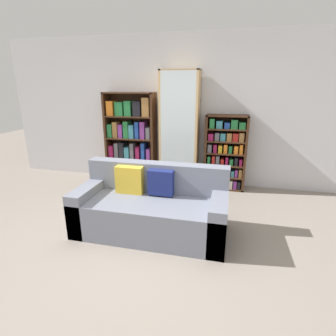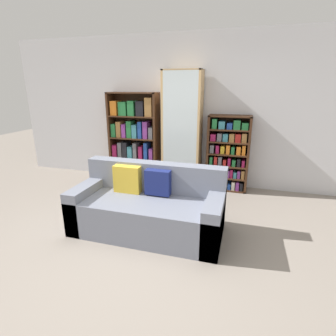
{
  "view_description": "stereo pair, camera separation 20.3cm",
  "coord_description": "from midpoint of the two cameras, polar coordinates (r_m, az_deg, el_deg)",
  "views": [
    {
      "loc": [
        0.86,
        -2.39,
        1.8
      ],
      "look_at": [
        -0.04,
        1.35,
        0.6
      ],
      "focal_mm": 28.0,
      "sensor_mm": 36.0,
      "label": 1
    },
    {
      "loc": [
        1.06,
        -2.33,
        1.8
      ],
      "look_at": [
        -0.04,
        1.35,
        0.6
      ],
      "focal_mm": 28.0,
      "sensor_mm": 36.0,
      "label": 2
    }
  ],
  "objects": [
    {
      "name": "ground_plane",
      "position": [
        3.12,
        -4.79,
        -17.92
      ],
      "size": [
        16.0,
        16.0,
        0.0
      ],
      "primitive_type": "plane",
      "color": "gray"
    },
    {
      "name": "wall_back",
      "position": [
        4.95,
        5.41,
        12.1
      ],
      "size": [
        7.11,
        0.06,
        2.7
      ],
      "color": "silver",
      "rests_on": "ground"
    },
    {
      "name": "couch",
      "position": [
        3.39,
        -2.59,
        -8.79
      ],
      "size": [
        1.88,
        0.83,
        0.84
      ],
      "color": "slate",
      "rests_on": "ground"
    },
    {
      "name": "bookshelf_left",
      "position": [
        5.12,
        -6.28,
        6.29
      ],
      "size": [
        0.96,
        0.32,
        1.7
      ],
      "color": "#3D2314",
      "rests_on": "ground"
    },
    {
      "name": "display_cabinet",
      "position": [
        4.78,
        4.33,
        8.09
      ],
      "size": [
        0.69,
        0.36,
        2.07
      ],
      "color": "tan",
      "rests_on": "ground"
    },
    {
      "name": "bookshelf_right",
      "position": [
        4.77,
        14.11,
        2.96
      ],
      "size": [
        0.72,
        0.32,
        1.33
      ],
      "color": "#3D2314",
      "rests_on": "ground"
    },
    {
      "name": "wine_bottle",
      "position": [
        4.12,
        6.6,
        -6.3
      ],
      "size": [
        0.07,
        0.07,
        0.37
      ],
      "color": "#192333",
      "rests_on": "ground"
    }
  ]
}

